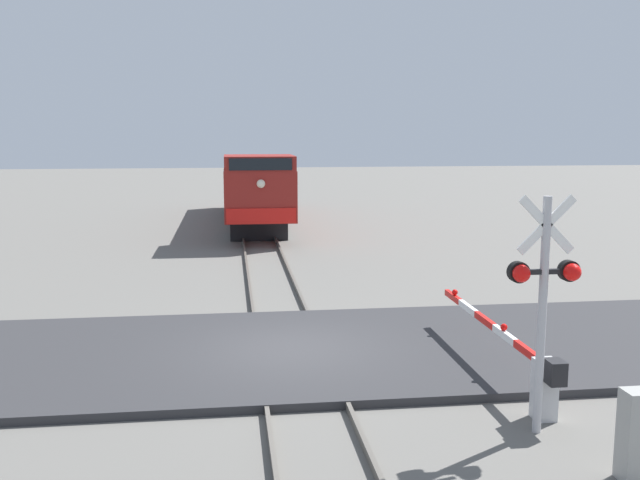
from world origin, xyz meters
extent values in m
plane|color=#605E59|center=(0.00, 0.00, 0.00)|extent=(160.00, 160.00, 0.00)
cube|color=#59544C|center=(-0.72, 0.00, 0.07)|extent=(0.08, 80.00, 0.15)
cube|color=#59544C|center=(0.72, 0.00, 0.07)|extent=(0.08, 80.00, 0.15)
cube|color=#2D2D30|center=(0.00, 0.00, 0.08)|extent=(36.00, 6.39, 0.17)
cube|color=black|center=(0.00, 17.89, 0.53)|extent=(2.58, 3.20, 1.05)
cube|color=black|center=(0.00, 27.12, 0.53)|extent=(2.58, 3.20, 1.05)
cube|color=maroon|center=(0.00, 22.51, 2.14)|extent=(3.03, 16.80, 2.17)
cube|color=maroon|center=(0.00, 15.63, 3.53)|extent=(2.97, 3.04, 0.62)
cube|color=black|center=(0.00, 14.08, 3.53)|extent=(2.58, 0.06, 0.49)
cube|color=red|center=(0.00, 14.07, 1.40)|extent=(2.88, 0.08, 0.64)
sphere|color=#F2EACC|center=(0.00, 14.06, 2.73)|extent=(0.36, 0.36, 0.36)
cylinder|color=#ADADB2|center=(3.63, -4.49, 1.94)|extent=(0.14, 0.14, 3.88)
cube|color=white|center=(3.63, -4.49, 3.43)|extent=(0.95, 0.04, 0.95)
cube|color=white|center=(3.63, -4.49, 3.43)|extent=(0.95, 0.04, 0.95)
cube|color=black|center=(3.63, -4.49, 2.68)|extent=(1.04, 0.08, 0.08)
sphere|color=red|center=(3.21, -4.59, 2.68)|extent=(0.28, 0.28, 0.28)
sphere|color=red|center=(4.05, -4.59, 2.68)|extent=(0.28, 0.28, 0.28)
cylinder|color=black|center=(3.21, -4.47, 2.68)|extent=(0.34, 0.14, 0.34)
cylinder|color=black|center=(4.05, -4.47, 2.68)|extent=(0.34, 0.14, 0.34)
cube|color=silver|center=(3.97, -4.00, 0.53)|extent=(0.36, 0.36, 1.06)
cube|color=black|center=(3.97, -4.35, 0.96)|extent=(0.28, 0.36, 0.40)
cube|color=red|center=(3.97, -3.27, 0.96)|extent=(0.10, 1.06, 0.14)
cube|color=white|center=(3.97, -2.21, 0.96)|extent=(0.10, 1.06, 0.14)
cube|color=red|center=(3.97, -1.15, 0.96)|extent=(0.10, 1.06, 0.14)
cube|color=white|center=(3.97, -0.09, 0.96)|extent=(0.10, 1.06, 0.14)
cube|color=red|center=(3.97, 0.98, 0.96)|extent=(0.10, 1.06, 0.14)
sphere|color=red|center=(3.97, -2.14, 1.10)|extent=(0.14, 0.14, 0.14)
sphere|color=red|center=(3.97, 0.88, 1.10)|extent=(0.14, 0.14, 0.14)
cube|color=#999993|center=(4.34, -6.20, 0.66)|extent=(0.51, 0.36, 1.33)
camera|label=1|loc=(-1.29, -14.87, 4.89)|focal=39.52mm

